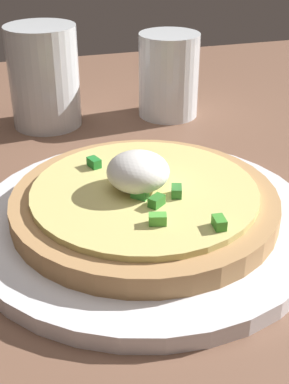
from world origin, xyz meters
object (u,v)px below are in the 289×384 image
(plate, at_px, (144,220))
(cup_far, at_px, (169,77))
(cup_near, at_px, (45,82))
(pizza, at_px, (144,199))

(plate, relative_size, cup_far, 2.82)
(cup_near, bearing_deg, plate, 10.65)
(plate, bearing_deg, cup_near, -169.35)
(cup_far, bearing_deg, cup_near, -94.07)
(plate, distance_m, cup_near, 0.26)
(pizza, height_order, cup_far, cup_far)
(pizza, height_order, cup_near, cup_near)
(cup_near, height_order, cup_far, cup_near)
(pizza, xyz_separation_m, cup_near, (-0.25, -0.05, 0.03))
(pizza, bearing_deg, cup_near, -169.42)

